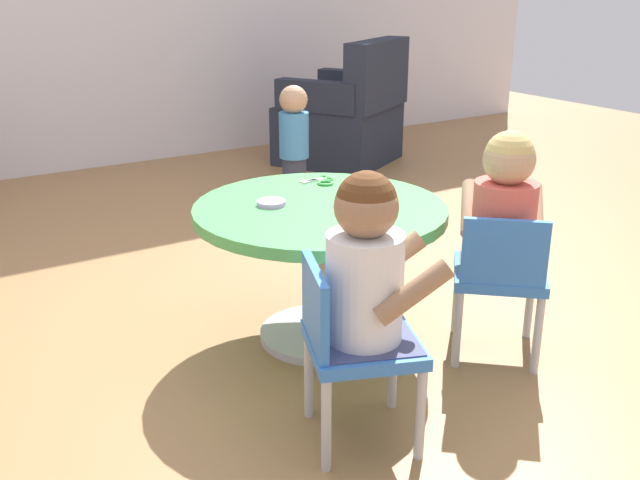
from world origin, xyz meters
TOP-DOWN VIEW (x-y plane):
  - ground_plane at (0.00, 0.00)m, footprint 10.00×10.00m
  - craft_table at (0.00, 0.00)m, footprint 0.88×0.88m
  - child_chair_left at (-0.26, -0.56)m, footprint 0.39×0.39m
  - seated_child_left at (-0.22, -0.58)m, footprint 0.42×0.37m
  - child_chair_right at (0.44, -0.44)m, footprint 0.42×0.42m
  - seated_child_right at (0.46, -0.41)m, footprint 0.43×0.44m
  - armchair_dark at (1.56, 2.15)m, footprint 0.96×0.97m
  - toddler_standing at (0.79, 1.54)m, footprint 0.17×0.17m
  - rolling_pin at (0.18, -0.04)m, footprint 0.09×0.23m
  - craft_scissors at (0.18, 0.28)m, footprint 0.14×0.08m
  - playdough_blob_0 at (-0.14, 0.09)m, footprint 0.10×0.10m
  - cookie_cutter_0 at (0.07, -0.08)m, footprint 0.06×0.06m
  - cookie_cutter_1 at (0.16, 0.22)m, footprint 0.06×0.06m

SIDE VIEW (x-z plane):
  - ground_plane at x=0.00m, z-range 0.00..0.00m
  - child_chair_left at x=-0.26m, z-range 0.04..0.57m
  - child_chair_right at x=0.44m, z-range 0.04..0.57m
  - armchair_dark at x=1.56m, z-range -0.12..0.73m
  - toddler_standing at x=0.79m, z-range 0.02..0.70m
  - craft_table at x=0.00m, z-range 0.13..0.64m
  - craft_scissors at x=0.18m, z-range 0.51..0.52m
  - cookie_cutter_0 at x=0.07m, z-range 0.51..0.52m
  - cookie_cutter_1 at x=0.16m, z-range 0.51..0.52m
  - playdough_blob_0 at x=-0.14m, z-range 0.51..0.52m
  - seated_child_left at x=-0.22m, z-range 0.28..0.79m
  - seated_child_right at x=0.46m, z-range 0.28..0.79m
  - rolling_pin at x=0.18m, z-range 0.51..0.56m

